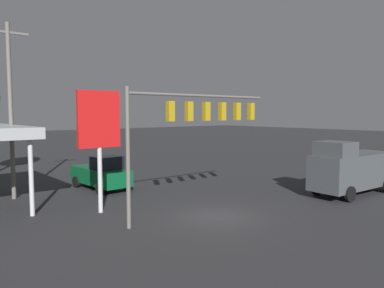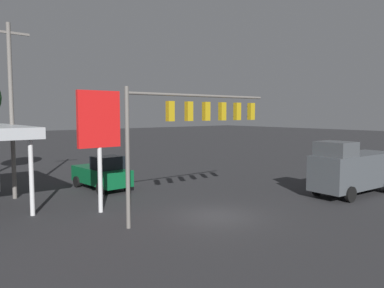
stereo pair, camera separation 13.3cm
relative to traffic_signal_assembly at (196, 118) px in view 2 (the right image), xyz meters
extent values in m
plane|color=#2D2D30|center=(-0.41, 1.15, -5.10)|extent=(200.00, 200.00, 0.00)
cylinder|color=slate|center=(4.14, 0.03, -1.82)|extent=(0.20, 0.20, 6.56)
cylinder|color=slate|center=(-0.44, 0.03, 1.16)|extent=(9.17, 0.14, 0.14)
cube|color=#B79314|center=(1.71, 0.03, 0.34)|extent=(0.36, 0.28, 1.00)
sphere|color=#360505|center=(1.71, -0.16, 0.64)|extent=(0.22, 0.22, 0.22)
sphere|color=yellow|center=(1.71, -0.16, 0.34)|extent=(0.22, 0.22, 0.22)
sphere|color=black|center=(1.71, -0.16, 0.04)|extent=(0.22, 0.22, 0.22)
cube|color=#B79314|center=(0.52, 0.03, 0.34)|extent=(0.36, 0.28, 1.00)
sphere|color=#360505|center=(0.52, -0.16, 0.64)|extent=(0.22, 0.22, 0.22)
sphere|color=yellow|center=(0.52, -0.16, 0.34)|extent=(0.22, 0.22, 0.22)
sphere|color=black|center=(0.52, -0.16, 0.04)|extent=(0.22, 0.22, 0.22)
cube|color=#B79314|center=(-0.67, 0.03, 0.34)|extent=(0.36, 0.28, 1.00)
sphere|color=#360505|center=(-0.67, -0.16, 0.64)|extent=(0.22, 0.22, 0.22)
sphere|color=yellow|center=(-0.67, -0.16, 0.34)|extent=(0.22, 0.22, 0.22)
sphere|color=black|center=(-0.67, -0.16, 0.04)|extent=(0.22, 0.22, 0.22)
cube|color=#B79314|center=(-1.86, 0.03, 0.34)|extent=(0.36, 0.28, 1.00)
sphere|color=#360505|center=(-1.86, -0.16, 0.64)|extent=(0.22, 0.22, 0.22)
sphere|color=yellow|center=(-1.86, -0.16, 0.34)|extent=(0.22, 0.22, 0.22)
sphere|color=black|center=(-1.86, -0.16, 0.04)|extent=(0.22, 0.22, 0.22)
cube|color=#B79314|center=(-3.05, 0.03, 0.34)|extent=(0.36, 0.28, 1.00)
sphere|color=#360505|center=(-3.05, -0.16, 0.64)|extent=(0.22, 0.22, 0.22)
sphere|color=yellow|center=(-3.05, -0.16, 0.34)|extent=(0.22, 0.22, 0.22)
sphere|color=black|center=(-3.05, -0.16, 0.04)|extent=(0.22, 0.22, 0.22)
cube|color=#B79314|center=(-4.24, 0.03, 0.34)|extent=(0.36, 0.28, 1.00)
sphere|color=#360505|center=(-4.24, -0.16, 0.64)|extent=(0.22, 0.22, 0.22)
sphere|color=yellow|center=(-4.24, -0.16, 0.34)|extent=(0.22, 0.22, 0.22)
sphere|color=black|center=(-4.24, -0.16, 0.04)|extent=(0.22, 0.22, 0.22)
cylinder|color=slate|center=(6.61, -9.82, 0.30)|extent=(0.26, 0.26, 10.80)
cube|color=slate|center=(6.61, -9.82, 5.10)|extent=(2.40, 0.14, 0.14)
cylinder|color=silver|center=(6.94, -5.04, -3.09)|extent=(0.24, 0.24, 4.02)
cylinder|color=silver|center=(3.89, -3.40, -1.83)|extent=(0.24, 0.24, 6.53)
cube|color=red|center=(3.89, -3.40, -0.08)|extent=(2.38, 0.24, 3.02)
cube|color=black|center=(3.89, -3.53, -0.08)|extent=(1.66, 0.04, 1.06)
cube|color=#474C51|center=(-10.96, 3.01, -3.52)|extent=(6.91, 2.67, 2.20)
cube|color=#45494E|center=(-8.87, 2.90, -1.97)|extent=(1.91, 2.21, 0.90)
cylinder|color=black|center=(-8.69, 4.06, -4.62)|extent=(0.97, 0.27, 0.96)
cylinder|color=black|center=(-8.82, 1.72, -4.62)|extent=(0.97, 0.27, 0.96)
cylinder|color=black|center=(-13.23, 1.96, -4.62)|extent=(0.97, 0.27, 0.96)
cube|color=#0C592D|center=(1.09, -9.15, -4.15)|extent=(2.32, 5.31, 1.10)
cube|color=black|center=(1.03, -8.25, -3.15)|extent=(1.93, 1.71, 0.90)
cylinder|color=black|center=(-0.04, -7.52, -4.70)|extent=(0.27, 0.81, 0.80)
cylinder|color=black|center=(2.00, -7.40, -4.70)|extent=(0.27, 0.81, 0.80)
cylinder|color=black|center=(0.17, -10.90, -4.70)|extent=(0.27, 0.81, 0.80)
cylinder|color=black|center=(2.21, -10.77, -4.70)|extent=(0.27, 0.81, 0.80)
camera|label=1|loc=(12.75, 15.00, 0.27)|focal=35.00mm
camera|label=2|loc=(12.65, 15.08, 0.27)|focal=35.00mm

